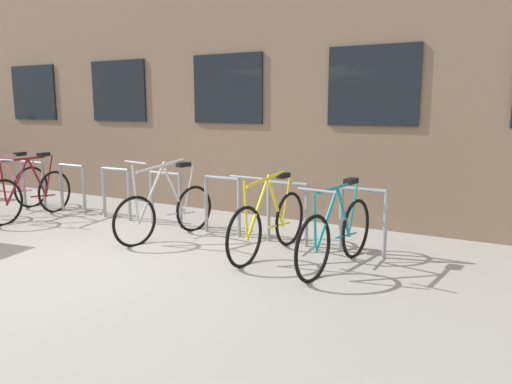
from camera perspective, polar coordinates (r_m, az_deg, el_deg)
name	(u,v)px	position (r m, az deg, el deg)	size (l,w,h in m)	color
ground_plane	(81,264)	(5.93, -19.88, -8.00)	(42.00, 42.00, 0.00)	#9E998E
storefront_building	(319,35)	(11.81, 7.46, 17.85)	(28.00, 8.04, 6.81)	#7A604C
bike_rack	(166,193)	(7.34, -10.59, -0.14)	(6.59, 0.05, 0.82)	gray
bicycle_silver	(166,210)	(6.72, -10.52, -2.12)	(0.50, 1.68, 1.11)	black
bicycle_yellow	(269,223)	(5.86, 1.52, -3.69)	(0.44, 1.75, 1.03)	black
bicycle_teal	(336,234)	(5.45, 9.43, -4.87)	(0.44, 1.73, 0.99)	black
bicycle_pink	(5,189)	(9.19, -27.44, 0.28)	(0.44, 1.83, 1.02)	black
bicycle_maroon	(30,194)	(8.60, -25.00, -0.18)	(0.44, 1.74, 1.04)	black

